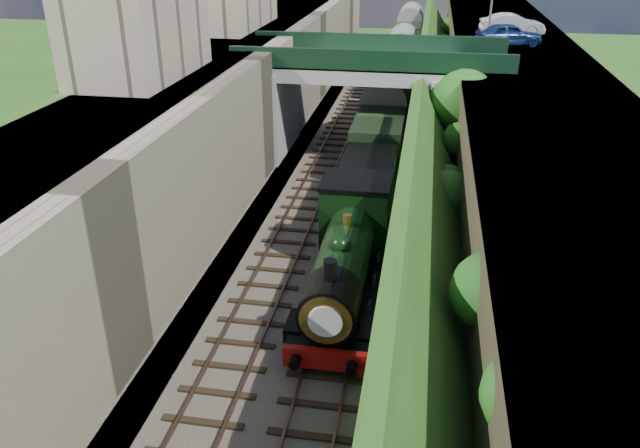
# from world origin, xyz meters

# --- Properties ---
(ground) EXTENTS (160.00, 160.00, 0.00)m
(ground) POSITION_xyz_m (0.00, 0.00, 0.00)
(ground) COLOR #1E4714
(ground) RESTS_ON ground
(trackbed) EXTENTS (10.00, 90.00, 0.20)m
(trackbed) POSITION_xyz_m (0.00, 20.00, 0.10)
(trackbed) COLOR #473F38
(trackbed) RESTS_ON ground
(retaining_wall) EXTENTS (1.00, 90.00, 7.00)m
(retaining_wall) POSITION_xyz_m (-5.50, 20.00, 3.50)
(retaining_wall) COLOR #756B56
(retaining_wall) RESTS_ON ground
(street_plateau_left) EXTENTS (6.00, 90.00, 7.00)m
(street_plateau_left) POSITION_xyz_m (-9.00, 20.00, 3.50)
(street_plateau_left) COLOR #262628
(street_plateau_left) RESTS_ON ground
(street_plateau_right) EXTENTS (8.00, 90.00, 6.25)m
(street_plateau_right) POSITION_xyz_m (9.50, 20.00, 3.12)
(street_plateau_right) COLOR #262628
(street_plateau_right) RESTS_ON ground
(embankment_slope) EXTENTS (4.74, 90.00, 6.36)m
(embankment_slope) POSITION_xyz_m (5.00, 20.00, 2.77)
(embankment_slope) COLOR #1E4714
(embankment_slope) RESTS_ON ground
(track_left) EXTENTS (2.50, 90.00, 0.20)m
(track_left) POSITION_xyz_m (-2.00, 20.00, 0.25)
(track_left) COLOR black
(track_left) RESTS_ON trackbed
(track_right) EXTENTS (2.50, 90.00, 0.20)m
(track_right) POSITION_xyz_m (1.20, 20.00, 0.25)
(track_right) COLOR black
(track_right) RESTS_ON trackbed
(road_bridge) EXTENTS (16.00, 6.40, 7.25)m
(road_bridge) POSITION_xyz_m (0.94, 24.00, 4.08)
(road_bridge) COLOR gray
(road_bridge) RESTS_ON ground
(building_near) EXTENTS (4.00, 8.00, 4.00)m
(building_near) POSITION_xyz_m (-9.50, 14.00, 9.00)
(building_near) COLOR gray
(building_near) RESTS_ON street_plateau_left
(tree) EXTENTS (3.60, 3.80, 6.60)m
(tree) POSITION_xyz_m (5.91, 20.30, 4.65)
(tree) COLOR black
(tree) RESTS_ON ground
(car_blue) EXTENTS (4.59, 2.82, 1.46)m
(car_blue) POSITION_xyz_m (8.81, 29.97, 6.98)
(car_blue) COLOR navy
(car_blue) RESTS_ON street_plateau_right
(car_silver) EXTENTS (4.61, 1.88, 1.49)m
(car_silver) POSITION_xyz_m (9.47, 34.62, 6.99)
(car_silver) COLOR silver
(car_silver) RESTS_ON street_plateau_right
(locomotive) EXTENTS (3.10, 10.23, 3.83)m
(locomotive) POSITION_xyz_m (1.20, 6.98, 1.89)
(locomotive) COLOR black
(locomotive) RESTS_ON trackbed
(tender) EXTENTS (2.70, 6.00, 3.05)m
(tender) POSITION_xyz_m (1.20, 14.34, 1.62)
(tender) COLOR black
(tender) RESTS_ON trackbed
(coach_front) EXTENTS (2.90, 18.00, 3.70)m
(coach_front) POSITION_xyz_m (1.20, 26.94, 2.05)
(coach_front) COLOR black
(coach_front) RESTS_ON trackbed
(coach_middle) EXTENTS (2.90, 18.00, 3.70)m
(coach_middle) POSITION_xyz_m (1.20, 45.74, 2.05)
(coach_middle) COLOR black
(coach_middle) RESTS_ON trackbed
(coach_rear) EXTENTS (2.90, 18.00, 3.70)m
(coach_rear) POSITION_xyz_m (1.20, 64.54, 2.05)
(coach_rear) COLOR black
(coach_rear) RESTS_ON trackbed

